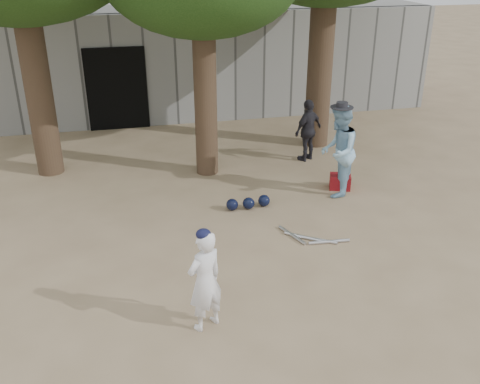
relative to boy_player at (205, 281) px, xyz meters
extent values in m
plane|color=#937C5E|center=(0.34, 1.04, -0.72)|extent=(70.00, 70.00, 0.00)
imported|color=white|center=(0.00, 0.00, 0.00)|extent=(0.62, 0.55, 1.43)
imported|color=#89B7D4|center=(3.27, 3.51, 0.21)|extent=(1.04, 1.12, 1.84)
imported|color=#232227|center=(3.35, 5.45, 0.01)|extent=(0.91, 0.73, 1.45)
cube|color=maroon|center=(3.47, 3.73, -0.57)|extent=(0.50, 0.45, 0.30)
cube|color=gray|center=(0.34, 9.04, 0.78)|extent=(16.00, 0.35, 3.00)
cube|color=black|center=(-0.86, 8.84, 0.38)|extent=(1.60, 0.08, 2.20)
cube|color=slate|center=(0.34, 11.54, 0.78)|extent=(16.00, 5.00, 3.00)
sphere|color=black|center=(1.07, 3.26, -0.60)|extent=(0.23, 0.23, 0.23)
sphere|color=black|center=(1.39, 3.24, -0.60)|extent=(0.23, 0.23, 0.23)
sphere|color=black|center=(1.71, 3.29, -0.60)|extent=(0.23, 0.23, 0.23)
cylinder|color=#B0B1B7|center=(1.87, 2.03, -0.69)|extent=(0.30, 0.70, 0.06)
cylinder|color=#B0B1B7|center=(2.05, 1.91, -0.69)|extent=(0.59, 0.50, 0.06)
cylinder|color=#B0B1B7|center=(2.23, 1.79, -0.69)|extent=(0.64, 0.43, 0.06)
cylinder|color=#B0B1B7|center=(2.41, 1.67, -0.69)|extent=(0.72, 0.11, 0.06)
cylinder|color=brown|center=(-2.46, 6.04, 2.03)|extent=(0.56, 0.56, 5.50)
cylinder|color=brown|center=(0.94, 5.24, 1.78)|extent=(0.48, 0.48, 5.00)
cylinder|color=brown|center=(3.94, 6.44, 2.18)|extent=(0.60, 0.60, 5.80)
camera|label=1|loc=(-0.86, -5.67, 3.92)|focal=40.00mm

